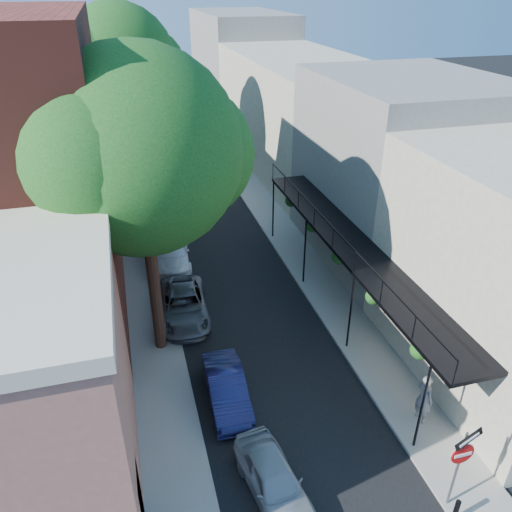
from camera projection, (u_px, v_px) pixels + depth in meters
road_surface at (184, 174)px, 37.62m from camera, size 6.00×64.00×0.01m
sidewalk_left at (130, 178)px, 36.66m from camera, size 2.00×64.00×0.12m
sidewalk_right at (236, 168)px, 38.52m from camera, size 2.00×64.00×0.12m
buildings_left at (37, 120)px, 32.01m from camera, size 10.10×59.10×12.00m
buildings_right at (301, 108)px, 37.12m from camera, size 9.80×55.00×10.00m
sign_post at (462, 457)px, 12.92m from camera, size 0.89×0.17×2.99m
bollard at (456, 511)px, 13.22m from camera, size 0.14×0.14×0.80m
oak_near at (152, 152)px, 16.38m from camera, size 7.48×6.80×11.42m
oak_mid at (137, 120)px, 23.48m from camera, size 6.60×6.00×10.20m
oak_far at (127, 65)px, 30.52m from camera, size 7.70×7.00×11.90m
parked_car_a at (274, 480)px, 13.98m from camera, size 1.85×3.60×1.17m
parked_car_b at (227, 389)px, 17.07m from camera, size 1.36×3.63×1.18m
parked_car_c at (184, 305)px, 21.41m from camera, size 2.35×4.52×1.22m
parked_car_d at (170, 252)px, 25.43m from camera, size 2.18×4.76×1.35m
parked_car_e at (157, 203)px, 31.18m from camera, size 1.53×3.66×1.24m
parked_car_f at (160, 178)px, 34.83m from camera, size 1.84×4.29×1.37m
pedestrian at (424, 398)px, 16.08m from camera, size 0.53×0.73×1.83m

